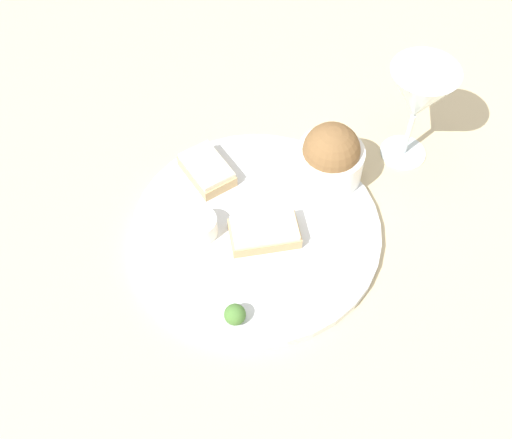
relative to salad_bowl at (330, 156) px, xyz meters
The scene contains 8 objects.
ground_plane 0.15m from the salad_bowl, 117.40° to the right, with size 4.00×4.00×0.00m, color #C6B289.
dinner_plate 0.15m from the salad_bowl, 117.40° to the right, with size 0.34×0.34×0.01m.
salad_bowl is the anchor object (origin of this frame).
sauce_ramekin 0.21m from the salad_bowl, 129.90° to the right, with size 0.05×0.05×0.03m.
cheese_toast_near 0.15m from the salad_bowl, 109.80° to the right, with size 0.11×0.09×0.03m.
cheese_toast_far 0.18m from the salad_bowl, 158.67° to the right, with size 0.10×0.09×0.03m.
wine_glass 0.14m from the salad_bowl, 44.36° to the left, with size 0.09×0.09×0.16m.
garnish 0.27m from the salad_bowl, 98.76° to the right, with size 0.03×0.03×0.03m.
Camera 1 is at (0.17, -0.46, 0.74)m, focal length 45.00 mm.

